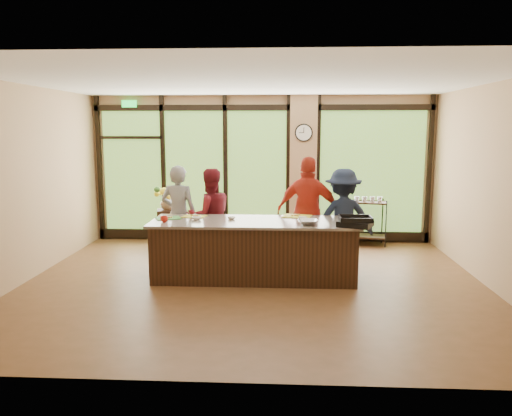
# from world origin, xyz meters

# --- Properties ---
(floor) EXTENTS (7.00, 7.00, 0.00)m
(floor) POSITION_xyz_m (0.00, 0.00, 0.00)
(floor) COLOR brown
(floor) RESTS_ON ground
(ceiling) EXTENTS (7.00, 7.00, 0.00)m
(ceiling) POSITION_xyz_m (0.00, 0.00, 3.00)
(ceiling) COLOR white
(ceiling) RESTS_ON back_wall
(back_wall) EXTENTS (7.00, 0.00, 7.00)m
(back_wall) POSITION_xyz_m (0.00, 3.00, 1.50)
(back_wall) COLOR tan
(back_wall) RESTS_ON floor
(left_wall) EXTENTS (0.00, 6.00, 6.00)m
(left_wall) POSITION_xyz_m (-3.50, 0.00, 1.50)
(left_wall) COLOR tan
(left_wall) RESTS_ON floor
(right_wall) EXTENTS (0.00, 6.00, 6.00)m
(right_wall) POSITION_xyz_m (3.50, 0.00, 1.50)
(right_wall) COLOR tan
(right_wall) RESTS_ON floor
(window_wall) EXTENTS (6.90, 0.12, 3.00)m
(window_wall) POSITION_xyz_m (0.16, 2.95, 1.39)
(window_wall) COLOR tan
(window_wall) RESTS_ON floor
(island_base) EXTENTS (3.10, 1.00, 0.88)m
(island_base) POSITION_xyz_m (0.00, 0.30, 0.44)
(island_base) COLOR black
(island_base) RESTS_ON floor
(countertop) EXTENTS (3.20, 1.10, 0.04)m
(countertop) POSITION_xyz_m (0.00, 0.30, 0.90)
(countertop) COLOR gray
(countertop) RESTS_ON island_base
(wall_clock) EXTENTS (0.36, 0.04, 0.36)m
(wall_clock) POSITION_xyz_m (0.85, 2.87, 2.25)
(wall_clock) COLOR black
(wall_clock) RESTS_ON window_wall
(cook_left) EXTENTS (0.68, 0.50, 1.72)m
(cook_left) POSITION_xyz_m (-1.35, 1.11, 0.86)
(cook_left) COLOR gray
(cook_left) RESTS_ON floor
(cook_midleft) EXTENTS (1.00, 0.91, 1.66)m
(cook_midleft) POSITION_xyz_m (-0.82, 1.14, 0.83)
(cook_midleft) COLOR maroon
(cook_midleft) RESTS_ON floor
(cook_midright) EXTENTS (1.18, 0.72, 1.87)m
(cook_midright) POSITION_xyz_m (0.88, 1.08, 0.94)
(cook_midright) COLOR #B42D1B
(cook_midright) RESTS_ON floor
(cook_right) EXTENTS (1.16, 0.76, 1.68)m
(cook_right) POSITION_xyz_m (1.45, 1.02, 0.84)
(cook_right) COLOR #161E31
(cook_right) RESTS_ON floor
(roasting_pan) EXTENTS (0.57, 0.52, 0.08)m
(roasting_pan) POSITION_xyz_m (1.50, -0.09, 0.96)
(roasting_pan) COLOR black
(roasting_pan) RESTS_ON countertop
(mixing_bowl) EXTENTS (0.33, 0.33, 0.08)m
(mixing_bowl) POSITION_xyz_m (0.82, 0.02, 0.96)
(mixing_bowl) COLOR silver
(mixing_bowl) RESTS_ON countertop
(cutting_board_left) EXTENTS (0.46, 0.40, 0.01)m
(cutting_board_left) POSITION_xyz_m (-1.38, 0.42, 0.93)
(cutting_board_left) COLOR #388B32
(cutting_board_left) RESTS_ON countertop
(cutting_board_center) EXTENTS (0.41, 0.34, 0.01)m
(cutting_board_center) POSITION_xyz_m (-0.99, 0.59, 0.93)
(cutting_board_center) COLOR gold
(cutting_board_center) RESTS_ON countertop
(cutting_board_right) EXTENTS (0.51, 0.43, 0.01)m
(cutting_board_right) POSITION_xyz_m (0.67, 0.70, 0.93)
(cutting_board_right) COLOR gold
(cutting_board_right) RESTS_ON countertop
(prep_bowl_near) EXTENTS (0.20, 0.20, 0.05)m
(prep_bowl_near) POSITION_xyz_m (-0.91, 0.33, 0.94)
(prep_bowl_near) COLOR white
(prep_bowl_near) RESTS_ON countertop
(prep_bowl_mid) EXTENTS (0.16, 0.16, 0.04)m
(prep_bowl_mid) POSITION_xyz_m (-0.37, 0.40, 0.94)
(prep_bowl_mid) COLOR white
(prep_bowl_mid) RESTS_ON countertop
(prep_bowl_far) EXTENTS (0.15, 0.15, 0.03)m
(prep_bowl_far) POSITION_xyz_m (0.76, 0.50, 0.94)
(prep_bowl_far) COLOR white
(prep_bowl_far) RESTS_ON countertop
(red_ramekin) EXTENTS (0.12, 0.12, 0.09)m
(red_ramekin) POSITION_xyz_m (-1.37, 0.11, 0.97)
(red_ramekin) COLOR red
(red_ramekin) RESTS_ON countertop
(flower_stand) EXTENTS (0.47, 0.47, 0.79)m
(flower_stand) POSITION_xyz_m (-1.78, 2.08, 0.39)
(flower_stand) COLOR black
(flower_stand) RESTS_ON floor
(flower_vase) EXTENTS (0.36, 0.36, 0.29)m
(flower_vase) POSITION_xyz_m (-1.78, 2.08, 0.93)
(flower_vase) COLOR olive
(flower_vase) RESTS_ON flower_stand
(bar_cart) EXTENTS (0.80, 0.57, 0.99)m
(bar_cart) POSITION_xyz_m (2.15, 2.66, 0.59)
(bar_cart) COLOR black
(bar_cart) RESTS_ON floor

